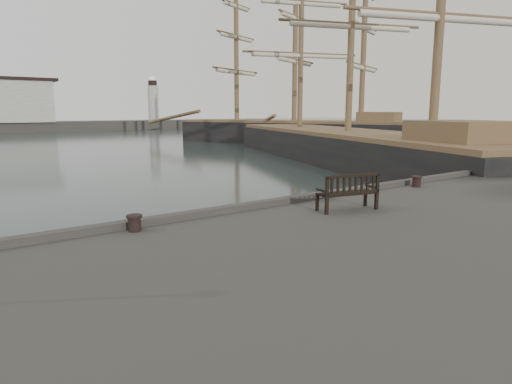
% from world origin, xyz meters
% --- Properties ---
extents(ground, '(400.00, 400.00, 0.00)m').
position_xyz_m(ground, '(0.00, 0.00, 0.00)').
color(ground, black).
rests_on(ground, ground).
extents(bench, '(1.82, 0.98, 1.00)m').
position_xyz_m(bench, '(1.55, -1.91, 1.88)').
color(bench, black).
rests_on(bench, quay).
extents(bollard_left, '(0.42, 0.42, 0.38)m').
position_xyz_m(bollard_left, '(-4.07, -0.52, 1.75)').
color(bollard_left, black).
rests_on(bollard_left, quay).
extents(bollard_right, '(0.49, 0.49, 0.40)m').
position_xyz_m(bollard_right, '(6.53, -0.71, 1.76)').
color(bollard_right, black).
rests_on(bollard_right, quay).
extents(tall_ship_main, '(20.78, 39.20, 29.19)m').
position_xyz_m(tall_ship_main, '(21.26, 15.94, 0.74)').
color(tall_ship_main, black).
rests_on(tall_ship_main, ground).
extents(tall_ship_far, '(18.50, 32.06, 27.32)m').
position_xyz_m(tall_ship_far, '(31.97, 34.93, 0.89)').
color(tall_ship_far, black).
rests_on(tall_ship_far, ground).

